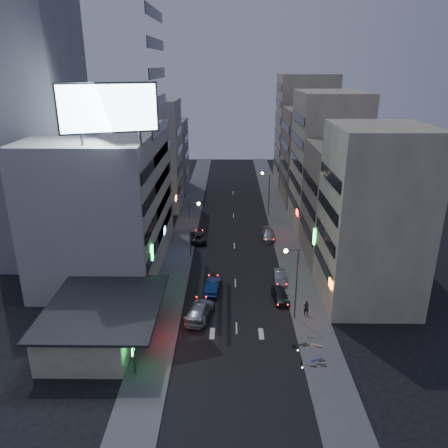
{
  "coord_description": "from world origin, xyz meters",
  "views": [
    {
      "loc": [
        -0.84,
        -34.95,
        25.82
      ],
      "look_at": [
        -1.45,
        16.46,
        6.99
      ],
      "focal_mm": 35.0,
      "sensor_mm": 36.0,
      "label": 1
    }
  ],
  "objects_px": {
    "parked_car_left": "(198,237)",
    "road_car_blue": "(213,286)",
    "parked_car_right_near": "(280,295)",
    "road_car_silver": "(200,311)",
    "parked_car_right_mid": "(280,277)",
    "parked_car_right_far": "(269,235)",
    "scooter_blue": "(323,353)",
    "scooter_black_b": "(307,338)",
    "scooter_silver_b": "(324,341)",
    "scooter_black_a": "(327,360)",
    "person": "(306,308)",
    "scooter_silver_a": "(317,359)"
  },
  "relations": [
    {
      "from": "road_car_silver",
      "to": "scooter_black_a",
      "type": "xyz_separation_m",
      "value": [
        12.07,
        -7.92,
        -0.22
      ]
    },
    {
      "from": "road_car_silver",
      "to": "parked_car_right_mid",
      "type": "bearing_deg",
      "value": -126.96
    },
    {
      "from": "parked_car_right_near",
      "to": "parked_car_right_mid",
      "type": "xyz_separation_m",
      "value": [
        0.44,
        4.63,
        -0.04
      ]
    },
    {
      "from": "parked_car_right_near",
      "to": "scooter_silver_b",
      "type": "height_order",
      "value": "parked_car_right_near"
    },
    {
      "from": "scooter_black_b",
      "to": "scooter_silver_b",
      "type": "height_order",
      "value": "scooter_black_b"
    },
    {
      "from": "person",
      "to": "parked_car_right_mid",
      "type": "bearing_deg",
      "value": -81.83
    },
    {
      "from": "road_car_blue",
      "to": "scooter_silver_a",
      "type": "bearing_deg",
      "value": 131.78
    },
    {
      "from": "parked_car_right_mid",
      "to": "scooter_blue",
      "type": "relative_size",
      "value": 2.21
    },
    {
      "from": "parked_car_right_near",
      "to": "scooter_black_b",
      "type": "bearing_deg",
      "value": -84.52
    },
    {
      "from": "parked_car_right_far",
      "to": "scooter_black_b",
      "type": "distance_m",
      "value": 27.51
    },
    {
      "from": "road_car_blue",
      "to": "scooter_silver_a",
      "type": "xyz_separation_m",
      "value": [
        9.99,
        -13.65,
        -0.08
      ]
    },
    {
      "from": "parked_car_right_far",
      "to": "road_car_blue",
      "type": "height_order",
      "value": "road_car_blue"
    },
    {
      "from": "scooter_black_b",
      "to": "person",
      "type": "bearing_deg",
      "value": -31.8
    },
    {
      "from": "scooter_silver_a",
      "to": "person",
      "type": "bearing_deg",
      "value": 7.22
    },
    {
      "from": "parked_car_right_far",
      "to": "scooter_silver_a",
      "type": "height_order",
      "value": "parked_car_right_far"
    },
    {
      "from": "person",
      "to": "scooter_silver_b",
      "type": "xyz_separation_m",
      "value": [
        0.77,
        -5.62,
        -0.33
      ]
    },
    {
      "from": "parked_car_right_near",
      "to": "scooter_black_b",
      "type": "xyz_separation_m",
      "value": [
        1.66,
        -8.39,
        0.01
      ]
    },
    {
      "from": "parked_car_right_near",
      "to": "person",
      "type": "height_order",
      "value": "person"
    },
    {
      "from": "parked_car_right_far",
      "to": "scooter_black_a",
      "type": "relative_size",
      "value": 2.86
    },
    {
      "from": "scooter_black_a",
      "to": "scooter_silver_a",
      "type": "xyz_separation_m",
      "value": [
        -0.9,
        0.01,
        0.05
      ]
    },
    {
      "from": "road_car_silver",
      "to": "scooter_black_b",
      "type": "height_order",
      "value": "road_car_silver"
    },
    {
      "from": "road_car_silver",
      "to": "scooter_blue",
      "type": "bearing_deg",
      "value": 161.31
    },
    {
      "from": "person",
      "to": "parked_car_right_near",
      "type": "bearing_deg",
      "value": -59.37
    },
    {
      "from": "parked_car_right_mid",
      "to": "parked_car_right_near",
      "type": "bearing_deg",
      "value": -93.0
    },
    {
      "from": "scooter_silver_b",
      "to": "scooter_black_b",
      "type": "bearing_deg",
      "value": 94.57
    },
    {
      "from": "scooter_black_a",
      "to": "scooter_blue",
      "type": "xyz_separation_m",
      "value": [
        -0.18,
        0.93,
        0.06
      ]
    },
    {
      "from": "person",
      "to": "scooter_black_a",
      "type": "xyz_separation_m",
      "value": [
        0.51,
        -8.4,
        -0.35
      ]
    },
    {
      "from": "scooter_blue",
      "to": "scooter_black_b",
      "type": "distance_m",
      "value": 2.6
    },
    {
      "from": "road_car_blue",
      "to": "person",
      "type": "xyz_separation_m",
      "value": [
        10.38,
        -5.26,
        0.21
      ]
    },
    {
      "from": "parked_car_right_mid",
      "to": "scooter_silver_a",
      "type": "height_order",
      "value": "parked_car_right_mid"
    },
    {
      "from": "parked_car_right_far",
      "to": "scooter_blue",
      "type": "height_order",
      "value": "parked_car_right_far"
    },
    {
      "from": "road_car_silver",
      "to": "scooter_black_b",
      "type": "relative_size",
      "value": 3.0
    },
    {
      "from": "parked_car_right_near",
      "to": "scooter_silver_a",
      "type": "relative_size",
      "value": 2.28
    },
    {
      "from": "scooter_black_a",
      "to": "scooter_silver_b",
      "type": "bearing_deg",
      "value": 0.83
    },
    {
      "from": "parked_car_right_far",
      "to": "scooter_black_a",
      "type": "xyz_separation_m",
      "value": [
        2.7,
        -30.76,
        -0.06
      ]
    },
    {
      "from": "parked_car_right_near",
      "to": "road_car_silver",
      "type": "bearing_deg",
      "value": -163.32
    },
    {
      "from": "scooter_silver_a",
      "to": "parked_car_left",
      "type": "bearing_deg",
      "value": 33.17
    },
    {
      "from": "parked_car_left",
      "to": "road_car_blue",
      "type": "height_order",
      "value": "road_car_blue"
    },
    {
      "from": "parked_car_right_near",
      "to": "road_car_silver",
      "type": "height_order",
      "value": "road_car_silver"
    },
    {
      "from": "parked_car_right_mid",
      "to": "scooter_black_a",
      "type": "distance_m",
      "value": 16.5
    },
    {
      "from": "parked_car_right_far",
      "to": "scooter_silver_a",
      "type": "bearing_deg",
      "value": -85.39
    },
    {
      "from": "parked_car_right_mid",
      "to": "person",
      "type": "relative_size",
      "value": 2.37
    },
    {
      "from": "parked_car_left",
      "to": "person",
      "type": "xyz_separation_m",
      "value": [
        13.2,
        -21.37,
        0.26
      ]
    },
    {
      "from": "road_car_silver",
      "to": "scooter_silver_a",
      "type": "distance_m",
      "value": 13.69
    },
    {
      "from": "scooter_silver_a",
      "to": "scooter_blue",
      "type": "height_order",
      "value": "scooter_blue"
    },
    {
      "from": "parked_car_right_far",
      "to": "person",
      "type": "bearing_deg",
      "value": -83.15
    },
    {
      "from": "parked_car_right_far",
      "to": "parked_car_right_mid",
      "type": "bearing_deg",
      "value": -88.0
    },
    {
      "from": "parked_car_left",
      "to": "scooter_blue",
      "type": "xyz_separation_m",
      "value": [
        13.53,
        -28.84,
        -0.03
      ]
    },
    {
      "from": "parked_car_right_far",
      "to": "scooter_blue",
      "type": "distance_m",
      "value": 29.94
    },
    {
      "from": "scooter_silver_b",
      "to": "road_car_blue",
      "type": "bearing_deg",
      "value": 68.25
    }
  ]
}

